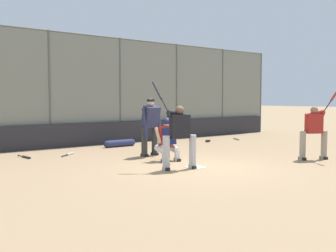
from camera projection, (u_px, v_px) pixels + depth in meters
name	position (u px, v px, depth m)	size (l,w,h in m)	color
ground_plane	(196.00, 167.00, 10.35)	(160.00, 160.00, 0.00)	#9E7F5B
home_plate_marker	(196.00, 167.00, 10.35)	(0.43, 0.43, 0.01)	white
backstop_fence	(87.00, 88.00, 15.21)	(20.91, 0.08, 4.30)	#515651
padding_wall	(89.00, 134.00, 15.26)	(20.41, 0.18, 0.88)	#28282D
bleachers_beyond	(71.00, 126.00, 17.93)	(14.58, 3.05, 1.80)	slate
batter_at_plate	(179.00, 135.00, 10.01)	(0.89, 0.89, 2.26)	#B7B7BC
catcher_behind_plate	(168.00, 139.00, 11.40)	(0.68, 0.82, 1.26)	silver
umpire_home	(150.00, 125.00, 12.40)	(0.74, 0.48, 1.81)	#333333
batter_on_deck	(314.00, 131.00, 11.66)	(0.86, 0.96, 2.18)	gray
spare_bat_near_backstop	(26.00, 157.00, 12.00)	(0.16, 0.82, 0.07)	black
spare_bat_by_padding	(236.00, 139.00, 17.55)	(0.47, 0.73, 0.07)	black
spare_bat_third_base_side	(69.00, 154.00, 12.66)	(0.67, 0.60, 0.07)	black
fielding_glove_on_dirt	(208.00, 141.00, 16.50)	(0.28, 0.21, 0.10)	black
equipment_bag_dugout_side	(120.00, 143.00, 14.86)	(1.34, 0.26, 0.26)	navy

